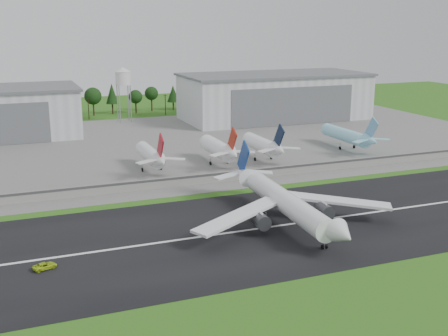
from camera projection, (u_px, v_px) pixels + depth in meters
name	position (u px, v px, depth m)	size (l,w,h in m)	color
ground	(297.00, 239.00, 139.20)	(600.00, 600.00, 0.00)	#266116
runway	(278.00, 226.00, 148.20)	(320.00, 60.00, 0.10)	black
runway_centerline	(278.00, 226.00, 148.19)	(220.00, 1.00, 0.02)	white
apron	(166.00, 145.00, 247.41)	(320.00, 150.00, 0.10)	slate
blast_fence	(218.00, 177.00, 188.34)	(240.00, 0.61, 3.50)	gray
hangar_east	(274.00, 96.00, 311.14)	(102.00, 47.00, 25.20)	silver
water_tower	(123.00, 76.00, 298.13)	(8.40, 8.40, 29.40)	#99999E
utility_poles	(128.00, 117.00, 319.58)	(230.00, 3.00, 12.00)	black
treeline	(123.00, 113.00, 333.10)	(320.00, 16.00, 22.00)	black
main_airliner	(287.00, 208.00, 147.38)	(57.22, 59.21, 18.17)	white
ground_vehicle	(45.00, 266.00, 122.03)	(2.39, 5.19, 1.44)	#A6C717
parked_jet_red_a	(152.00, 156.00, 200.71)	(7.36, 31.29, 16.47)	white
parked_jet_red_b	(220.00, 149.00, 209.87)	(7.36, 31.29, 16.81)	white
parked_jet_navy	(265.00, 146.00, 216.36)	(7.36, 31.29, 16.68)	white
parked_jet_skyblue	(350.00, 136.00, 235.56)	(7.36, 37.29, 16.55)	#8DD9F4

